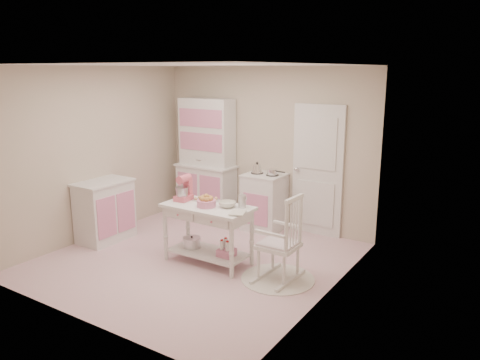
% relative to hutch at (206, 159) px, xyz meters
% --- Properties ---
extents(room_shell, '(3.84, 3.84, 2.62)m').
position_rel_hutch_xyz_m(room_shell, '(1.04, -1.66, 0.61)').
color(room_shell, '#CC7F91').
rests_on(room_shell, ground).
extents(door, '(0.82, 0.05, 2.04)m').
position_rel_hutch_xyz_m(door, '(1.99, 0.21, -0.02)').
color(door, white).
rests_on(door, ground).
extents(hutch, '(1.06, 0.50, 2.08)m').
position_rel_hutch_xyz_m(hutch, '(0.00, 0.00, 0.00)').
color(hutch, white).
rests_on(hutch, ground).
extents(stove, '(0.62, 0.57, 0.92)m').
position_rel_hutch_xyz_m(stove, '(1.20, -0.05, -0.58)').
color(stove, white).
rests_on(stove, ground).
extents(base_cabinet, '(0.54, 0.84, 0.92)m').
position_rel_hutch_xyz_m(base_cabinet, '(-0.59, -1.79, -0.58)').
color(base_cabinet, white).
rests_on(base_cabinet, ground).
extents(lace_rug, '(0.92, 0.92, 0.01)m').
position_rel_hutch_xyz_m(lace_rug, '(2.28, -1.59, -1.03)').
color(lace_rug, white).
rests_on(lace_rug, ground).
extents(rocking_chair, '(0.51, 0.74, 1.10)m').
position_rel_hutch_xyz_m(rocking_chair, '(2.28, -1.59, -0.49)').
color(rocking_chair, white).
rests_on(rocking_chair, ground).
extents(work_table, '(1.20, 0.60, 0.80)m').
position_rel_hutch_xyz_m(work_table, '(1.24, -1.64, -0.64)').
color(work_table, white).
rests_on(work_table, ground).
extents(stand_mixer, '(0.21, 0.29, 0.34)m').
position_rel_hutch_xyz_m(stand_mixer, '(0.82, -1.62, -0.07)').
color(stand_mixer, '#D65A6E').
rests_on(stand_mixer, work_table).
extents(cookie_tray, '(0.34, 0.24, 0.02)m').
position_rel_hutch_xyz_m(cookie_tray, '(1.09, -1.46, -0.23)').
color(cookie_tray, silver).
rests_on(cookie_tray, work_table).
extents(bread_basket, '(0.25, 0.25, 0.09)m').
position_rel_hutch_xyz_m(bread_basket, '(1.26, -1.69, -0.19)').
color(bread_basket, pink).
rests_on(bread_basket, work_table).
extents(mixing_bowl, '(0.23, 0.23, 0.07)m').
position_rel_hutch_xyz_m(mixing_bowl, '(1.50, -1.56, -0.20)').
color(mixing_bowl, beige).
rests_on(mixing_bowl, work_table).
extents(metal_pitcher, '(0.10, 0.10, 0.17)m').
position_rel_hutch_xyz_m(metal_pitcher, '(1.68, -1.48, -0.16)').
color(metal_pitcher, silver).
rests_on(metal_pitcher, work_table).
extents(recipe_book, '(0.25, 0.28, 0.02)m').
position_rel_hutch_xyz_m(recipe_book, '(1.69, -1.76, -0.23)').
color(recipe_book, beige).
rests_on(recipe_book, work_table).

